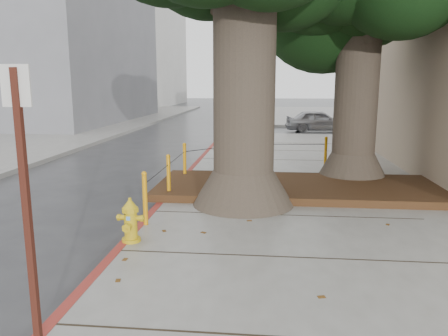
# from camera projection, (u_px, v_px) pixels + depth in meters

# --- Properties ---
(ground) EXTENTS (140.00, 140.00, 0.00)m
(ground) POSITION_uv_depth(u_px,v_px,m) (253.00, 266.00, 6.22)
(ground) COLOR #28282B
(ground) RESTS_ON ground
(sidewalk_far) EXTENTS (16.00, 20.00, 0.15)m
(sidewalk_far) POSITION_uv_depth(u_px,v_px,m) (341.00, 115.00, 34.91)
(sidewalk_far) COLOR slate
(sidewalk_far) RESTS_ON ground
(curb_red) EXTENTS (0.14, 26.00, 0.16)m
(curb_red) POSITION_uv_depth(u_px,v_px,m) (159.00, 208.00, 8.85)
(curb_red) COLOR maroon
(curb_red) RESTS_ON ground
(planter_bed) EXTENTS (6.40, 2.60, 0.16)m
(planter_bed) POSITION_uv_depth(u_px,v_px,m) (299.00, 187.00, 9.90)
(planter_bed) COLOR black
(planter_bed) RESTS_ON sidewalk_main
(building_far_grey) EXTENTS (12.00, 16.00, 12.00)m
(building_far_grey) POSITION_uv_depth(u_px,v_px,m) (33.00, 29.00, 28.04)
(building_far_grey) COLOR slate
(building_far_grey) RESTS_ON ground
(building_far_white) EXTENTS (12.00, 18.00, 15.00)m
(building_far_white) POSITION_uv_depth(u_px,v_px,m) (121.00, 40.00, 50.41)
(building_far_white) COLOR silver
(building_far_white) RESTS_ON ground
(bollard_ring) EXTENTS (3.79, 5.39, 0.95)m
(bollard_ring) POSITION_uv_depth(u_px,v_px,m) (224.00, 164.00, 10.45)
(bollard_ring) COLOR orange
(bollard_ring) RESTS_ON sidewalk_main
(fire_hydrant) EXTENTS (0.36, 0.32, 0.70)m
(fire_hydrant) POSITION_uv_depth(u_px,v_px,m) (130.00, 220.00, 6.69)
(fire_hydrant) COLOR gold
(fire_hydrant) RESTS_ON sidewalk_main
(signpost) EXTENTS (0.25, 0.06, 2.56)m
(signpost) POSITION_uv_depth(u_px,v_px,m) (25.00, 193.00, 3.85)
(signpost) COLOR #471911
(signpost) RESTS_ON sidewalk_main
(car_silver) EXTENTS (3.54, 1.74, 1.16)m
(car_silver) POSITION_uv_depth(u_px,v_px,m) (318.00, 121.00, 23.20)
(car_silver) COLOR #9C9CA1
(car_silver) RESTS_ON ground
(car_red) EXTENTS (3.55, 1.63, 1.13)m
(car_red) POSITION_uv_depth(u_px,v_px,m) (397.00, 119.00, 24.76)
(car_red) COLOR maroon
(car_red) RESTS_ON ground
(car_dark) EXTENTS (2.17, 4.30, 1.20)m
(car_dark) POSITION_uv_depth(u_px,v_px,m) (36.00, 119.00, 24.21)
(car_dark) COLOR black
(car_dark) RESTS_ON ground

